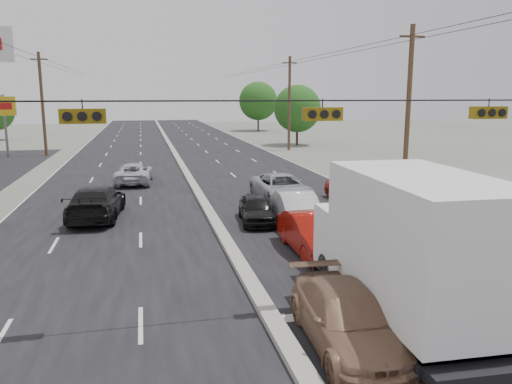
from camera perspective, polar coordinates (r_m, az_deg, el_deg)
ground at (r=14.23m, az=1.18°, el=-13.66°), size 200.00×200.00×0.00m
road_surface at (r=43.07m, az=-8.51°, el=2.98°), size 20.00×160.00×0.02m
center_median at (r=43.06m, az=-8.52°, el=3.11°), size 0.50×160.00×0.20m
utility_pole_left_c at (r=53.37m, az=-23.22°, el=9.26°), size 1.60×0.30×10.00m
utility_pole_right_b at (r=31.68m, az=17.00°, el=9.05°), size 1.60×0.30×10.00m
utility_pole_right_c at (r=54.83m, az=3.83°, el=10.13°), size 1.60×0.30×10.00m
traffic_signals at (r=13.35m, az=7.18°, el=9.02°), size 25.00×0.30×0.54m
pole_sign_far at (r=54.11m, az=-26.85°, el=8.24°), size 2.20×0.25×6.00m
tree_right_mid at (r=60.35m, az=4.75°, el=9.47°), size 5.60×5.60×7.14m
tree_right_far at (r=84.74m, az=0.25°, el=10.36°), size 6.40×6.40×8.16m
box_truck at (r=13.67m, az=16.95°, el=-5.91°), size 3.07×8.07×4.04m
tan_sedan at (r=12.44m, az=10.36°, el=-14.11°), size 2.19×4.89×1.39m
red_sedan at (r=19.12m, az=6.46°, el=-4.81°), size 1.60×4.54×1.50m
queue_car_a at (r=23.49m, az=0.07°, el=-2.00°), size 1.92×3.94×1.30m
queue_car_b at (r=22.76m, az=4.76°, el=-2.12°), size 1.90×4.81×1.56m
queue_car_c at (r=28.23m, az=2.95°, el=0.43°), size 2.81×5.59×1.52m
queue_car_d at (r=20.85m, az=16.83°, el=-4.07°), size 1.93×4.72×1.37m
queue_car_e at (r=28.63m, az=10.57°, el=0.19°), size 1.88×3.95×1.30m
oncoming_near at (r=25.45m, az=-17.78°, el=-1.13°), size 2.76×5.77×1.62m
oncoming_far at (r=34.96m, az=-13.76°, el=2.08°), size 2.67×5.16×1.39m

